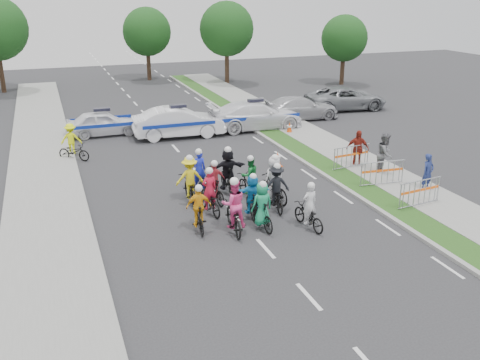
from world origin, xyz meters
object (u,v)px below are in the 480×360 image
object	(u,v)px
rider_5	(252,198)
cone_0	(277,159)
rider_2	(233,211)
rider_10	(190,184)
marshal_hiviz	(71,139)
police_car_1	(178,122)
spectator_1	(385,154)
civilian_suv	(346,98)
cone_1	(289,128)
parked_bike	(74,152)
rider_7	(274,183)
rider_4	(276,191)
civilian_sedan	(300,108)
rider_1	(262,210)
tree_1	(227,29)
rider_11	(228,173)
tree_4	(147,32)
rider_6	(209,198)
barrier_2	(351,158)
police_car_2	(255,115)
rider_12	(199,178)
spectator_0	(428,172)
rider_3	(199,213)
rider_9	(214,186)
spectator_2	(357,149)
tree_2	(344,38)
barrier_0	(419,194)
rider_8	(250,181)
barrier_1	(382,174)

from	to	relation	value
rider_5	cone_0	bearing A→B (deg)	-115.76
rider_2	rider_10	size ratio (longest dim) A/B	1.04
marshal_hiviz	cone_0	distance (m)	10.32
police_car_1	spectator_1	xyz separation A→B (m)	(6.98, -9.34, 0.12)
civilian_suv	cone_1	size ratio (longest dim) A/B	7.82
marshal_hiviz	parked_bike	xyz separation A→B (m)	(0.02, -1.14, -0.35)
rider_7	spectator_1	bearing A→B (deg)	-179.47
rider_4	civilian_sedan	distance (m)	14.73
rider_1	tree_1	bearing A→B (deg)	-111.15
civilian_sedan	cone_0	size ratio (longest dim) A/B	7.04
rider_1	civilian_suv	distance (m)	20.19
rider_11	police_car_1	xyz separation A→B (m)	(0.24, 9.01, 0.01)
tree_4	civilian_sedan	bearing A→B (deg)	-72.11
cone_0	rider_6	bearing A→B (deg)	-137.83
barrier_2	civilian_suv	bearing A→B (deg)	60.26
spectator_1	tree_1	size ratio (longest dim) A/B	0.28
police_car_2	rider_12	bearing A→B (deg)	149.05
rider_5	police_car_1	xyz separation A→B (m)	(0.21, 11.65, 0.11)
rider_11	spectator_0	xyz separation A→B (m)	(7.69, -2.63, -0.04)
rider_3	rider_9	bearing A→B (deg)	-113.69
rider_12	spectator_2	world-z (taller)	rider_12
rider_5	rider_6	world-z (taller)	rider_6
spectator_2	spectator_0	bearing A→B (deg)	-46.45
spectator_0	tree_2	xyz separation A→B (m)	(9.81, 23.48, 3.06)
barrier_0	rider_8	bearing A→B (deg)	149.77
rider_1	cone_0	world-z (taller)	rider_1
rider_2	rider_9	bearing A→B (deg)	-87.14
rider_1	rider_12	distance (m)	4.21
civilian_sedan	barrier_1	bearing A→B (deg)	170.65
police_car_1	civilian_sedan	xyz separation A→B (m)	(8.19, 1.48, -0.11)
civilian_sedan	barrier_2	bearing A→B (deg)	168.16
marshal_hiviz	rider_2	bearing A→B (deg)	122.66
police_car_2	tree_1	xyz separation A→B (m)	(3.63, 15.69, 3.73)
rider_4	rider_11	distance (m)	2.54
rider_6	civilian_sedan	xyz separation A→B (m)	(9.76, 12.28, 0.12)
tree_2	rider_8	bearing A→B (deg)	-127.91
rider_4	tree_2	bearing A→B (deg)	-117.45
cone_0	parked_bike	bearing A→B (deg)	154.38
rider_8	rider_11	bearing A→B (deg)	-59.77
rider_5	rider_12	xyz separation A→B (m)	(-1.12, 3.02, -0.10)
rider_5	rider_12	distance (m)	3.22
police_car_1	civilian_sedan	size ratio (longest dim) A/B	1.02
tree_1	rider_3	bearing A→B (deg)	-110.77
spectator_1	tree_4	xyz separation A→B (m)	(-4.72, 29.18, 3.24)
rider_6	police_car_2	size ratio (longest dim) A/B	0.33
rider_11	tree_1	bearing A→B (deg)	-106.46
rider_6	tree_2	xyz separation A→B (m)	(18.83, 22.64, 3.24)
barrier_1	rider_11	bearing A→B (deg)	165.20
rider_7	barrier_0	xyz separation A→B (m)	(4.88, -2.46, -0.20)
rider_5	civilian_sedan	xyz separation A→B (m)	(8.40, 13.13, -0.00)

